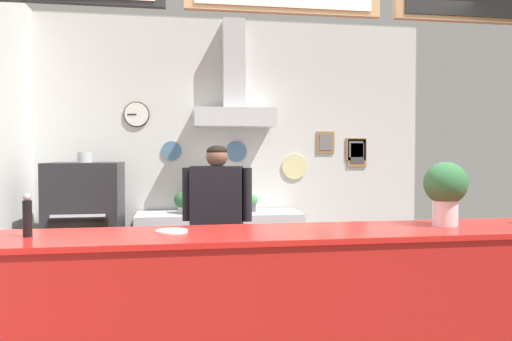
{
  "coord_description": "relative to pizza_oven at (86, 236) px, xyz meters",
  "views": [
    {
      "loc": [
        -0.67,
        -2.93,
        1.52
      ],
      "look_at": [
        -0.05,
        0.88,
        1.38
      ],
      "focal_mm": 34.93,
      "sensor_mm": 36.0,
      "label": 1
    }
  ],
  "objects": [
    {
      "name": "basil_vase",
      "position": [
        2.44,
        -2.29,
        0.59
      ],
      "size": [
        0.25,
        0.25,
        0.38
      ],
      "color": "silver",
      "rests_on": "service_counter"
    },
    {
      "name": "back_wall_assembly",
      "position": [
        1.52,
        0.51,
        0.91
      ],
      "size": [
        4.43,
        2.79,
        3.03
      ],
      "color": "gray",
      "rests_on": "ground_plane"
    },
    {
      "name": "potted_sage",
      "position": [
        0.95,
        0.29,
        0.29
      ],
      "size": [
        0.21,
        0.21,
        0.23
      ],
      "color": "beige",
      "rests_on": "back_prep_counter"
    },
    {
      "name": "condiment_plate",
      "position": [
        0.84,
        -2.28,
        0.38
      ],
      "size": [
        0.17,
        0.17,
        0.01
      ],
      "color": "white",
      "rests_on": "service_counter"
    },
    {
      "name": "pepper_grinder",
      "position": [
        0.11,
        -2.31,
        0.48
      ],
      "size": [
        0.05,
        0.05,
        0.22
      ],
      "color": "black",
      "rests_on": "service_counter"
    },
    {
      "name": "shop_worker",
      "position": [
        1.19,
        -0.97,
        0.13
      ],
      "size": [
        0.56,
        0.31,
        1.58
      ],
      "rotation": [
        0.0,
        0.0,
        2.91
      ],
      "color": "#232328",
      "rests_on": "ground_plane"
    },
    {
      "name": "pizza_oven",
      "position": [
        0.0,
        0.0,
        0.0
      ],
      "size": [
        0.68,
        0.76,
        1.53
      ],
      "color": "#232326",
      "rests_on": "ground_plane"
    },
    {
      "name": "service_counter",
      "position": [
        1.53,
        -2.33,
        -0.17
      ],
      "size": [
        3.46,
        0.6,
        1.09
      ],
      "color": "red",
      "rests_on": "ground_plane"
    },
    {
      "name": "potted_basil",
      "position": [
        1.67,
        0.31,
        0.27
      ],
      "size": [
        0.15,
        0.15,
        0.19
      ],
      "color": "#4C4C51",
      "rests_on": "back_prep_counter"
    },
    {
      "name": "espresso_machine",
      "position": [
        1.32,
        0.26,
        0.37
      ],
      "size": [
        0.46,
        0.55,
        0.41
      ],
      "color": "#B7BABF",
      "rests_on": "back_prep_counter"
    },
    {
      "name": "back_prep_counter",
      "position": [
        1.32,
        0.28,
        -0.28
      ],
      "size": [
        1.75,
        0.6,
        0.88
      ],
      "color": "silver",
      "rests_on": "ground_plane"
    }
  ]
}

